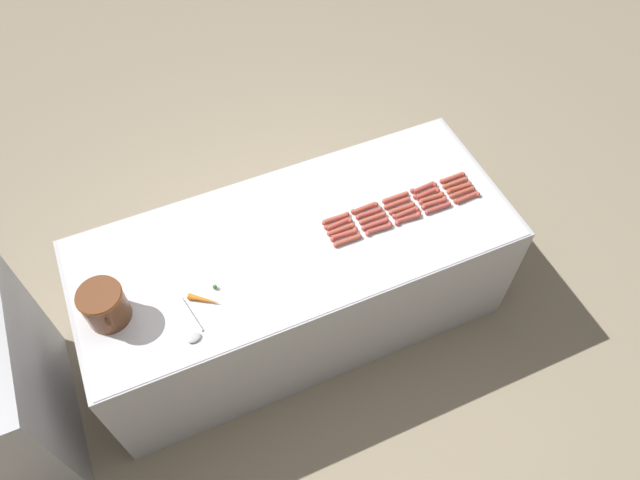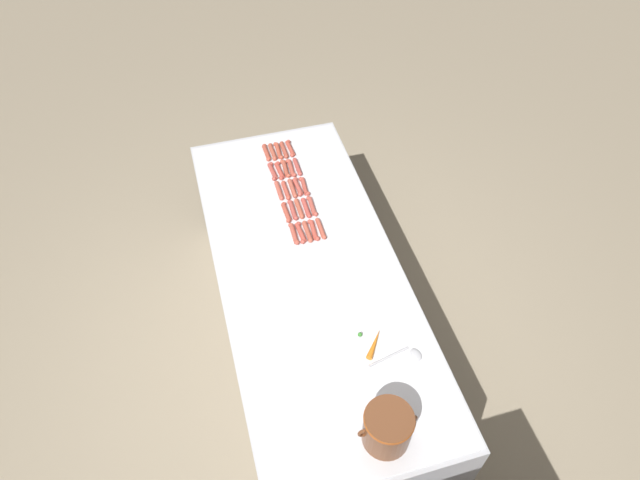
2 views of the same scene
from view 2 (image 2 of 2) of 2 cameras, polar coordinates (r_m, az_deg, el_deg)
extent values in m
plane|color=gray|center=(3.76, -0.98, -10.54)|extent=(20.00, 20.00, 0.00)
cube|color=#BCBCC1|center=(3.41, -1.07, -7.07)|extent=(0.98, 2.36, 0.82)
cube|color=silver|center=(3.07, -1.18, -2.80)|extent=(0.96, 2.32, 0.00)
cylinder|color=#B8493A|center=(3.74, -3.02, 9.22)|extent=(0.04, 0.14, 0.03)
sphere|color=#B8493A|center=(3.79, -3.21, 9.87)|extent=(0.03, 0.03, 0.03)
sphere|color=#B8493A|center=(3.69, -2.83, 8.55)|extent=(0.03, 0.03, 0.03)
cylinder|color=#AE463F|center=(3.60, -2.30, 7.41)|extent=(0.03, 0.14, 0.03)
sphere|color=#AE463F|center=(3.65, -2.57, 8.09)|extent=(0.03, 0.03, 0.03)
sphere|color=#AE463F|center=(3.56, -2.02, 6.70)|extent=(0.03, 0.03, 0.03)
cylinder|color=#AE483B|center=(3.47, -1.59, 5.44)|extent=(0.04, 0.14, 0.03)
sphere|color=#AE483B|center=(3.52, -1.95, 6.16)|extent=(0.03, 0.03, 0.03)
sphere|color=#AE483B|center=(3.43, -1.22, 4.69)|extent=(0.03, 0.03, 0.03)
cylinder|color=#B04C3F|center=(3.35, -0.81, 3.44)|extent=(0.03, 0.14, 0.03)
sphere|color=#B04C3F|center=(3.40, -1.17, 4.22)|extent=(0.03, 0.03, 0.03)
sphere|color=#B04C3F|center=(3.31, -0.44, 2.64)|extent=(0.03, 0.03, 0.03)
cylinder|color=#B04D3C|center=(3.23, 0.08, 1.17)|extent=(0.03, 0.14, 0.03)
sphere|color=#B04D3C|center=(3.27, -0.26, 2.03)|extent=(0.03, 0.03, 0.03)
sphere|color=#B04D3C|center=(3.19, 0.43, 0.29)|extent=(0.03, 0.03, 0.03)
cylinder|color=#AC4C3A|center=(3.73, -3.66, 9.07)|extent=(0.03, 0.14, 0.03)
sphere|color=#AC4C3A|center=(3.78, -3.89, 9.71)|extent=(0.03, 0.03, 0.03)
sphere|color=#AC4C3A|center=(3.68, -3.43, 8.40)|extent=(0.03, 0.03, 0.03)
cylinder|color=#B44E3F|center=(3.60, -2.95, 7.28)|extent=(0.03, 0.14, 0.03)
sphere|color=#B44E3F|center=(3.65, -3.26, 7.96)|extent=(0.03, 0.03, 0.03)
sphere|color=#B44E3F|center=(3.55, -2.62, 6.58)|extent=(0.03, 0.03, 0.03)
cylinder|color=#B34C41|center=(3.47, -2.26, 5.40)|extent=(0.03, 0.14, 0.03)
sphere|color=#B34C41|center=(3.52, -2.48, 6.15)|extent=(0.03, 0.03, 0.03)
sphere|color=#B34C41|center=(3.42, -2.03, 4.63)|extent=(0.03, 0.03, 0.03)
cylinder|color=#B4473F|center=(3.34, -1.42, 3.27)|extent=(0.03, 0.14, 0.03)
sphere|color=#B4473F|center=(3.39, -1.74, 4.07)|extent=(0.03, 0.03, 0.03)
sphere|color=#B4473F|center=(3.30, -1.10, 2.45)|extent=(0.03, 0.03, 0.03)
cylinder|color=#B8483A|center=(3.22, -0.66, 1.01)|extent=(0.04, 0.14, 0.03)
sphere|color=#B8483A|center=(3.27, -1.05, 1.86)|extent=(0.03, 0.03, 0.03)
sphere|color=#B8483A|center=(3.18, -0.26, 0.15)|extent=(0.03, 0.03, 0.03)
cylinder|color=#B84E39|center=(3.73, -4.23, 8.98)|extent=(0.03, 0.14, 0.03)
sphere|color=#B84E39|center=(3.78, -4.52, 9.61)|extent=(0.03, 0.03, 0.03)
sphere|color=#B84E39|center=(3.68, -3.94, 8.33)|extent=(0.03, 0.03, 0.03)
cylinder|color=#AC4D39|center=(3.59, -3.52, 7.20)|extent=(0.04, 0.14, 0.03)
sphere|color=#AC4D39|center=(3.64, -3.84, 7.88)|extent=(0.03, 0.03, 0.03)
sphere|color=#AC4D39|center=(3.55, -3.20, 6.51)|extent=(0.03, 0.03, 0.03)
cylinder|color=#B25240|center=(3.46, -2.81, 5.24)|extent=(0.03, 0.14, 0.03)
sphere|color=#B25240|center=(3.51, -3.09, 5.98)|extent=(0.03, 0.03, 0.03)
sphere|color=#B25240|center=(3.42, -2.51, 4.48)|extent=(0.03, 0.03, 0.03)
cylinder|color=#B4533D|center=(3.34, -2.12, 3.19)|extent=(0.03, 0.14, 0.03)
sphere|color=#B4533D|center=(3.39, -2.40, 4.00)|extent=(0.03, 0.03, 0.03)
sphere|color=#B4533D|center=(3.29, -1.83, 2.37)|extent=(0.03, 0.03, 0.03)
cylinder|color=#B1513E|center=(3.22, -1.28, 0.87)|extent=(0.03, 0.14, 0.03)
sphere|color=#B1513E|center=(3.26, -1.58, 1.73)|extent=(0.03, 0.03, 0.03)
sphere|color=#B1513E|center=(3.17, -0.98, -0.03)|extent=(0.03, 0.03, 0.03)
cylinder|color=#B0513D|center=(3.72, -4.82, 8.86)|extent=(0.03, 0.14, 0.03)
sphere|color=#B0513D|center=(3.77, -5.02, 9.51)|extent=(0.03, 0.03, 0.03)
sphere|color=#B0513D|center=(3.67, -4.61, 8.19)|extent=(0.03, 0.03, 0.03)
cylinder|color=#B9473A|center=(3.58, -4.11, 7.00)|extent=(0.04, 0.14, 0.03)
sphere|color=#B9473A|center=(3.63, -4.28, 7.71)|extent=(0.03, 0.03, 0.03)
sphere|color=#B9473A|center=(3.53, -3.94, 6.27)|extent=(0.03, 0.03, 0.03)
cylinder|color=#B54A3B|center=(3.45, -3.47, 5.03)|extent=(0.03, 0.14, 0.03)
sphere|color=#B54A3B|center=(3.50, -3.72, 5.78)|extent=(0.03, 0.03, 0.03)
sphere|color=#B54A3B|center=(3.40, -3.21, 4.25)|extent=(0.03, 0.03, 0.03)
cylinder|color=#AE483F|center=(3.33, -2.77, 3.04)|extent=(0.03, 0.14, 0.03)
sphere|color=#AE483F|center=(3.38, -3.08, 3.84)|extent=(0.03, 0.03, 0.03)
sphere|color=#AE483F|center=(3.29, -2.45, 2.22)|extent=(0.03, 0.03, 0.03)
cylinder|color=#B6483B|center=(3.21, -1.97, 0.75)|extent=(0.04, 0.14, 0.03)
sphere|color=#B6483B|center=(3.26, -2.18, 1.64)|extent=(0.03, 0.03, 0.03)
sphere|color=#B6483B|center=(3.17, -1.75, -0.15)|extent=(0.03, 0.03, 0.03)
cylinder|color=#AF4A38|center=(3.72, -5.43, 8.79)|extent=(0.03, 0.14, 0.03)
sphere|color=#AF4A38|center=(3.77, -5.63, 9.44)|extent=(0.03, 0.03, 0.03)
sphere|color=#AF4A38|center=(3.67, -5.23, 8.12)|extent=(0.03, 0.03, 0.03)
cylinder|color=#AB463C|center=(3.58, -4.81, 6.93)|extent=(0.04, 0.14, 0.03)
sphere|color=#AB463C|center=(3.63, -4.97, 7.64)|extent=(0.03, 0.03, 0.03)
sphere|color=#AB463C|center=(3.53, -4.66, 6.19)|extent=(0.03, 0.03, 0.03)
cylinder|color=#B65040|center=(3.45, -4.17, 5.01)|extent=(0.03, 0.14, 0.03)
sphere|color=#B65040|center=(3.50, -4.42, 5.76)|extent=(0.03, 0.03, 0.03)
sphere|color=#B65040|center=(3.41, -3.91, 4.24)|extent=(0.03, 0.03, 0.03)
cylinder|color=#AD4838|center=(3.32, -3.43, 2.81)|extent=(0.03, 0.14, 0.03)
sphere|color=#AD4838|center=(3.37, -3.66, 3.63)|extent=(0.03, 0.03, 0.03)
sphere|color=#AD4838|center=(3.28, -3.20, 1.97)|extent=(0.03, 0.03, 0.03)
cylinder|color=#AF4C3D|center=(3.21, -2.66, 0.64)|extent=(0.03, 0.14, 0.03)
sphere|color=#AF4C3D|center=(3.25, -2.99, 1.50)|extent=(0.03, 0.03, 0.03)
sphere|color=#AF4C3D|center=(3.16, -2.33, -0.25)|extent=(0.03, 0.03, 0.03)
cylinder|color=brown|center=(2.52, 6.82, -18.32)|extent=(0.21, 0.21, 0.21)
torus|color=#9E4A1B|center=(2.44, 7.02, -17.50)|extent=(0.22, 0.22, 0.02)
torus|color=brown|center=(2.53, 9.17, -17.45)|extent=(0.06, 0.01, 0.06)
torus|color=brown|center=(2.48, 4.50, -18.81)|extent=(0.06, 0.01, 0.06)
cylinder|color=#B7B7BC|center=(2.78, 6.94, -11.62)|extent=(0.22, 0.06, 0.01)
ellipsoid|color=#B7B7BC|center=(2.80, 9.65, -11.34)|extent=(0.06, 0.08, 0.02)
cone|color=orange|center=(2.80, 5.52, -10.36)|extent=(0.13, 0.15, 0.03)
sphere|color=#387F2D|center=(2.82, 4.06, -9.49)|extent=(0.02, 0.02, 0.02)
camera|label=1|loc=(2.52, 59.97, 34.54)|focal=33.60mm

